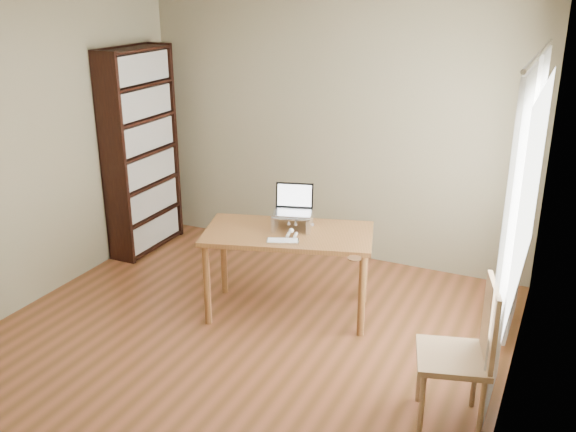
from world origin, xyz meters
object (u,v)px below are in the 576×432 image
(laptop, at_px, (295,205))
(cat, at_px, (297,222))
(bookshelf, at_px, (141,152))
(desk, at_px, (288,243))
(keyboard, at_px, (283,241))
(chair, at_px, (466,351))

(laptop, bearing_deg, cat, -54.82)
(bookshelf, relative_size, desk, 1.38)
(bookshelf, distance_m, cat, 2.11)
(bookshelf, bearing_deg, desk, -18.99)
(laptop, bearing_deg, bookshelf, 148.19)
(keyboard, height_order, cat, cat)
(laptop, xyz_separation_m, cat, (0.03, -0.03, -0.13))
(laptop, distance_m, chair, 1.96)
(laptop, relative_size, keyboard, 1.31)
(bookshelf, distance_m, desk, 2.13)
(keyboard, height_order, chair, chair)
(chair, bearing_deg, desk, 135.99)
(laptop, xyz_separation_m, keyboard, (0.05, -0.36, -0.18))
(cat, relative_size, chair, 0.47)
(laptop, distance_m, cat, 0.14)
(desk, relative_size, chair, 1.52)
(cat, bearing_deg, laptop, 126.18)
(chair, bearing_deg, laptop, 132.41)
(laptop, bearing_deg, chair, -48.21)
(desk, bearing_deg, cat, 57.60)
(cat, height_order, chair, chair)
(laptop, relative_size, cat, 0.79)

